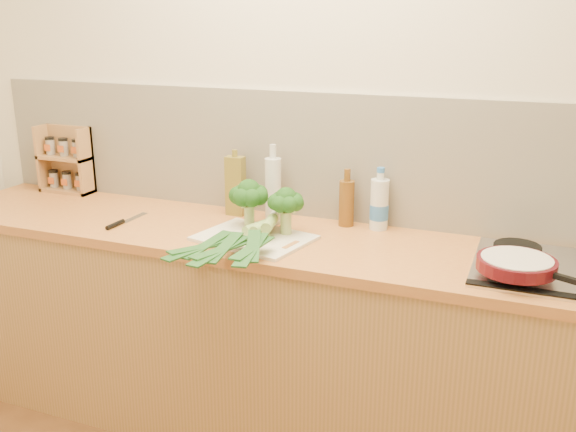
% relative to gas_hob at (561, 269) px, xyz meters
% --- Properties ---
extents(room_shell, '(3.50, 3.50, 3.50)m').
position_rel_gas_hob_xyz_m(room_shell, '(-1.02, 0.29, 0.26)').
color(room_shell, beige).
rests_on(room_shell, ground).
extents(counter, '(3.20, 0.62, 0.90)m').
position_rel_gas_hob_xyz_m(counter, '(-1.02, 0.00, -0.46)').
color(counter, '#A87B46').
rests_on(counter, ground).
extents(gas_hob, '(0.58, 0.50, 0.04)m').
position_rel_gas_hob_xyz_m(gas_hob, '(0.00, 0.00, 0.00)').
color(gas_hob, silver).
rests_on(gas_hob, counter).
extents(chopping_board, '(0.48, 0.40, 0.01)m').
position_rel_gas_hob_xyz_m(chopping_board, '(-1.12, -0.08, -0.01)').
color(chopping_board, white).
rests_on(chopping_board, counter).
extents(broccoli_left, '(0.16, 0.16, 0.20)m').
position_rel_gas_hob_xyz_m(broccoli_left, '(-1.19, 0.04, 0.13)').
color(broccoli_left, '#9CB469').
rests_on(broccoli_left, chopping_board).
extents(broccoli_right, '(0.14, 0.15, 0.19)m').
position_rel_gas_hob_xyz_m(broccoli_right, '(-1.02, 0.00, 0.13)').
color(broccoli_right, '#9CB469').
rests_on(broccoli_right, chopping_board).
extents(leek_front, '(0.25, 0.62, 0.04)m').
position_rel_gas_hob_xyz_m(leek_front, '(-1.15, -0.11, 0.02)').
color(leek_front, white).
rests_on(leek_front, chopping_board).
extents(leek_mid, '(0.13, 0.65, 0.04)m').
position_rel_gas_hob_xyz_m(leek_mid, '(-1.10, -0.14, 0.04)').
color(leek_mid, white).
rests_on(leek_mid, chopping_board).
extents(leek_back, '(0.18, 0.63, 0.04)m').
position_rel_gas_hob_xyz_m(leek_back, '(-1.04, -0.15, 0.06)').
color(leek_back, white).
rests_on(leek_back, chopping_board).
extents(chefs_knife, '(0.04, 0.27, 0.02)m').
position_rel_gas_hob_xyz_m(chefs_knife, '(-1.72, -0.11, -0.01)').
color(chefs_knife, silver).
rests_on(chefs_knife, counter).
extents(skillet, '(0.36, 0.26, 0.04)m').
position_rel_gas_hob_xyz_m(skillet, '(-0.14, -0.14, 0.05)').
color(skillet, '#480C13').
rests_on(skillet, gas_hob).
extents(spice_rack, '(0.27, 0.11, 0.33)m').
position_rel_gas_hob_xyz_m(spice_rack, '(-2.28, 0.25, 0.13)').
color(spice_rack, '#B4834D').
rests_on(spice_rack, counter).
extents(oil_tin, '(0.08, 0.05, 0.29)m').
position_rel_gas_hob_xyz_m(oil_tin, '(-1.33, 0.20, 0.12)').
color(oil_tin, olive).
rests_on(oil_tin, counter).
extents(glass_bottle, '(0.07, 0.07, 0.33)m').
position_rel_gas_hob_xyz_m(glass_bottle, '(-1.16, 0.21, 0.12)').
color(glass_bottle, silver).
rests_on(glass_bottle, counter).
extents(amber_bottle, '(0.06, 0.06, 0.24)m').
position_rel_gas_hob_xyz_m(amber_bottle, '(-0.84, 0.23, 0.09)').
color(amber_bottle, brown).
rests_on(amber_bottle, counter).
extents(water_bottle, '(0.08, 0.08, 0.24)m').
position_rel_gas_hob_xyz_m(water_bottle, '(-0.70, 0.24, 0.08)').
color(water_bottle, silver).
rests_on(water_bottle, counter).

